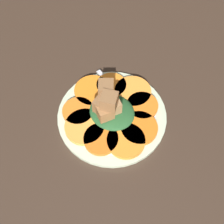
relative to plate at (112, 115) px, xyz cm
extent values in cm
cube|color=#38281E|center=(0.00, 0.00, -1.52)|extent=(120.00, 120.00, 2.00)
cylinder|color=beige|center=(0.00, 0.00, -0.02)|extent=(25.17, 25.17, 1.00)
cylinder|color=white|center=(0.00, 0.00, 0.03)|extent=(20.14, 20.14, 1.00)
cylinder|color=orange|center=(-1.50, 6.80, 1.11)|extent=(7.59, 7.59, 1.05)
cylinder|color=orange|center=(-6.27, 4.22, 1.11)|extent=(8.39, 8.39, 1.05)
cylinder|color=orange|center=(-7.16, 0.31, 1.11)|extent=(8.26, 8.26, 1.05)
cylinder|color=orange|center=(-4.88, -5.43, 1.11)|extent=(7.36, 7.36, 1.05)
cylinder|color=orange|center=(-0.99, -7.72, 1.11)|extent=(8.78, 8.78, 1.05)
cylinder|color=orange|center=(4.31, -6.49, 1.11)|extent=(7.25, 7.25, 1.05)
cylinder|color=orange|center=(7.27, -2.74, 1.11)|extent=(8.80, 8.80, 1.05)
cylinder|color=orange|center=(6.83, 3.77, 1.11)|extent=(7.27, 7.27, 1.05)
cylinder|color=#F9963A|center=(3.24, 6.25, 1.11)|extent=(8.89, 8.89, 1.05)
ellipsoid|color=#235128|center=(0.00, 0.00, 1.61)|extent=(10.57, 9.52, 2.06)
cube|color=olive|center=(0.50, 2.10, 4.32)|extent=(4.64, 4.64, 3.35)
cube|color=#9E754C|center=(0.48, -0.20, 4.34)|extent=(4.71, 4.71, 3.39)
cube|color=brown|center=(1.51, 0.97, 4.50)|extent=(3.77, 3.77, 3.72)
cube|color=brown|center=(2.31, -1.24, 7.52)|extent=(4.48, 4.48, 3.25)
cube|color=brown|center=(0.45, 1.14, 7.71)|extent=(4.26, 4.26, 3.38)
cube|color=silver|center=(4.22, -6.26, 0.78)|extent=(11.54, 5.98, 0.40)
cube|color=silver|center=(-1.99, -3.47, 0.78)|extent=(2.29, 2.71, 0.40)
cube|color=silver|center=(-5.26, -3.10, 0.78)|extent=(4.49, 2.24, 0.40)
cube|color=silver|center=(-4.99, -2.50, 0.78)|extent=(4.49, 2.24, 0.40)
cube|color=silver|center=(-4.71, -1.89, 0.78)|extent=(4.49, 2.24, 0.40)
cube|color=silver|center=(-4.44, -1.28, 0.78)|extent=(4.49, 2.24, 0.40)
camera|label=1|loc=(-17.57, 27.53, 56.34)|focal=45.00mm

